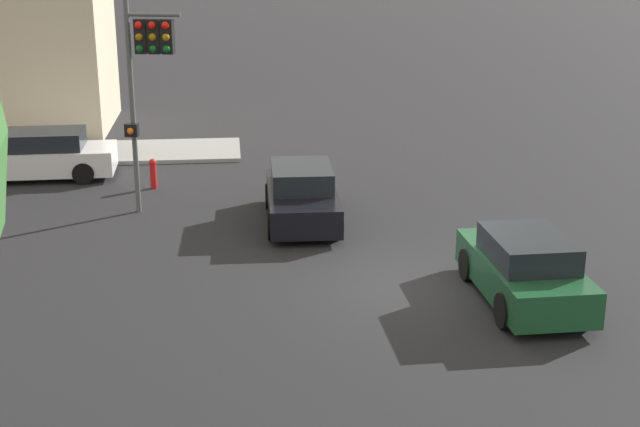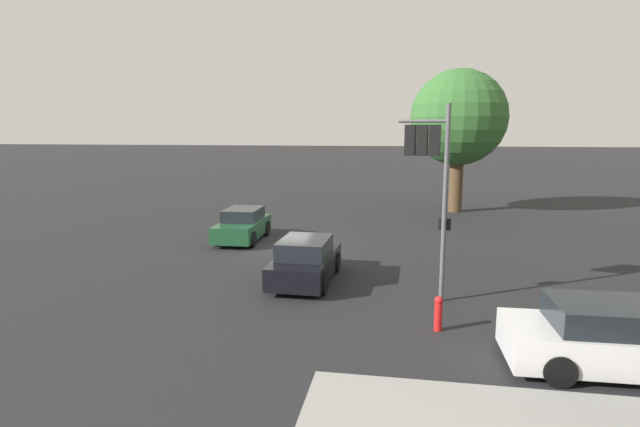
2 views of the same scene
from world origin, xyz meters
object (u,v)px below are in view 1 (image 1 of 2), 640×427
(traffic_signal, at_px, (147,60))
(crossing_car_1, at_px, (302,196))
(crossing_car_0, at_px, (524,269))
(fire_hydrant, at_px, (153,173))
(parked_car_0, at_px, (41,156))

(traffic_signal, distance_m, crossing_car_1, 5.42)
(crossing_car_0, relative_size, crossing_car_1, 0.96)
(crossing_car_0, bearing_deg, fire_hydrant, 39.85)
(crossing_car_1, relative_size, parked_car_0, 0.92)
(parked_car_0, bearing_deg, crossing_car_0, 135.99)
(crossing_car_1, bearing_deg, parked_car_0, -122.74)
(parked_car_0, height_order, fire_hydrant, parked_car_0)
(traffic_signal, bearing_deg, parked_car_0, -125.56)
(crossing_car_0, height_order, fire_hydrant, crossing_car_0)
(crossing_car_0, xyz_separation_m, parked_car_0, (11.10, 11.96, 0.00))
(crossing_car_1, distance_m, parked_car_0, 9.40)
(crossing_car_0, bearing_deg, traffic_signal, 47.63)
(crossing_car_0, distance_m, parked_car_0, 16.31)
(crossing_car_1, xyz_separation_m, parked_car_0, (5.26, 7.79, 0.00))
(traffic_signal, xyz_separation_m, fire_hydrant, (2.47, 0.23, -3.72))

